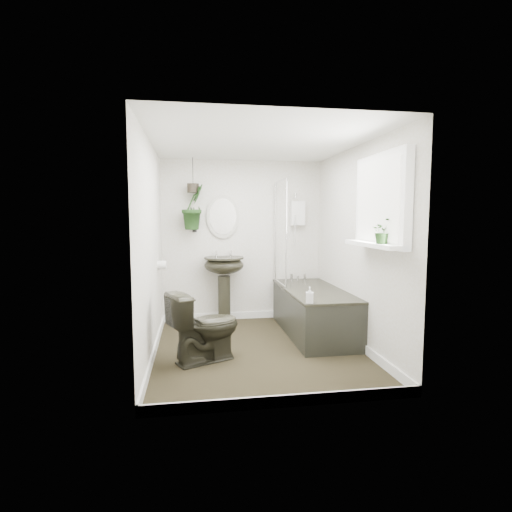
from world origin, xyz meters
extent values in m
cube|color=black|center=(0.00, 0.00, -0.01)|extent=(2.30, 2.80, 0.02)
cube|color=white|center=(0.00, 0.00, 2.31)|extent=(2.30, 2.80, 0.02)
cube|color=white|center=(0.00, 1.41, 1.15)|extent=(2.30, 0.02, 2.30)
cube|color=white|center=(0.00, -1.41, 1.15)|extent=(2.30, 0.02, 2.30)
cube|color=white|center=(-1.16, 0.00, 1.15)|extent=(0.02, 2.80, 2.30)
cube|color=white|center=(1.16, 0.00, 1.15)|extent=(0.02, 2.80, 2.30)
cube|color=white|center=(0.00, 0.00, 0.05)|extent=(2.30, 2.80, 0.10)
cube|color=white|center=(0.80, 1.34, 1.55)|extent=(0.20, 0.10, 0.35)
ellipsoid|color=beige|center=(-0.29, 1.37, 1.50)|extent=(0.46, 0.03, 0.62)
cylinder|color=black|center=(-0.69, 1.36, 1.40)|extent=(0.04, 0.04, 0.22)
cylinder|color=white|center=(-1.10, 0.70, 0.90)|extent=(0.11, 0.11, 0.11)
cube|color=white|center=(1.09, -0.70, 1.65)|extent=(0.08, 1.00, 0.90)
cube|color=white|center=(1.02, -0.70, 1.23)|extent=(0.18, 1.00, 0.04)
cube|color=white|center=(1.04, -0.70, 1.65)|extent=(0.01, 0.86, 0.76)
imported|color=black|center=(-0.60, -0.27, 0.37)|extent=(0.83, 0.68, 0.74)
imported|color=black|center=(1.01, -0.90, 1.37)|extent=(0.23, 0.20, 0.23)
imported|color=black|center=(-0.70, 1.25, 1.63)|extent=(0.43, 0.44, 0.63)
imported|color=black|center=(0.51, -0.29, 0.67)|extent=(0.10, 0.10, 0.17)
cylinder|color=black|center=(-0.70, 1.25, 1.89)|extent=(0.16, 0.16, 0.12)
camera|label=1|loc=(-0.70, -4.34, 1.50)|focal=28.00mm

